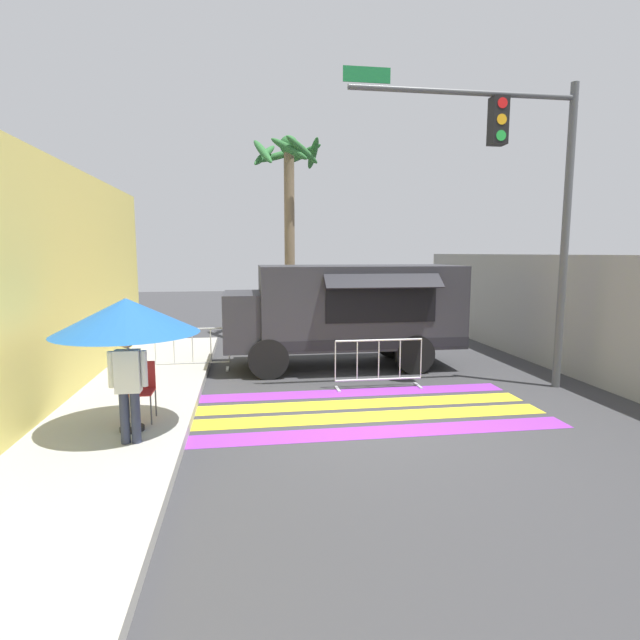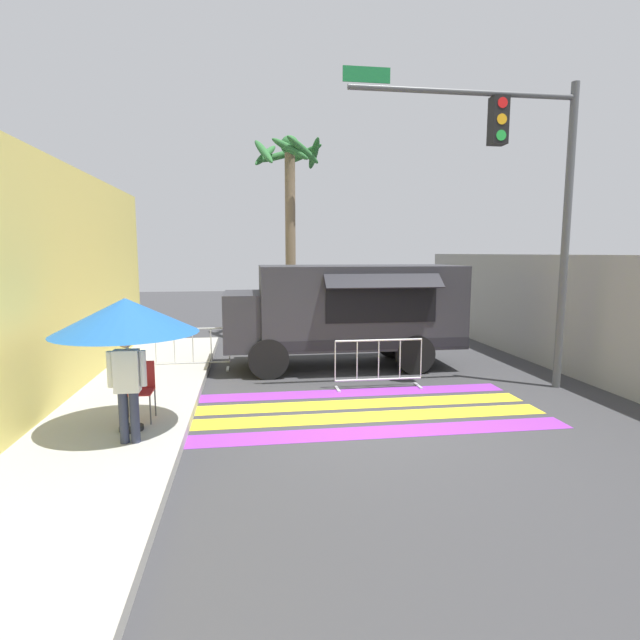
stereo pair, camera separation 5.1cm
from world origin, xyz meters
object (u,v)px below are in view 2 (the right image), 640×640
barricade_front (379,364)px  traffic_signal_pole (526,179)px  folding_chair (139,385)px  food_truck (341,309)px  barricade_side (193,350)px  palm_tree (289,194)px  patio_umbrella (126,316)px  vendor_person (127,382)px

barricade_front → traffic_signal_pole: bearing=-9.4°
folding_chair → food_truck: bearing=38.4°
barricade_front → barricade_side: same height
barricade_side → palm_tree: palm_tree is taller
food_truck → barricade_side: (-3.64, 0.12, -0.95)m
traffic_signal_pole → patio_umbrella: bearing=-165.4°
patio_umbrella → vendor_person: 1.01m
folding_chair → vendor_person: (0.07, -1.04, 0.32)m
patio_umbrella → palm_tree: palm_tree is taller
traffic_signal_pole → palm_tree: bearing=120.2°
patio_umbrella → folding_chair: size_ratio=2.27×
food_truck → folding_chair: (-4.04, -3.94, -0.73)m
food_truck → barricade_side: size_ratio=3.26×
food_truck → palm_tree: bearing=101.1°
patio_umbrella → barricade_front: size_ratio=1.12×
palm_tree → patio_umbrella: bearing=-109.4°
patio_umbrella → barricade_front: bearing=28.0°
vendor_person → barricade_front: vendor_person is taller
traffic_signal_pole → patio_umbrella: traffic_signal_pole is taller
traffic_signal_pole → food_truck: bearing=142.0°
traffic_signal_pole → barricade_front: bearing=170.6°
folding_chair → barricade_side: size_ratio=0.53×
patio_umbrella → barricade_side: bearing=84.5°
food_truck → patio_umbrella: size_ratio=2.72×
traffic_signal_pole → barricade_front: (-2.84, 0.47, -3.78)m
patio_umbrella → barricade_side: 4.81m
patio_umbrella → folding_chair: (0.04, 0.52, -1.18)m
food_truck → traffic_signal_pole: size_ratio=0.92×
food_truck → patio_umbrella: food_truck is taller
folding_chair → patio_umbrella: bearing=-99.8°
patio_umbrella → folding_chair: 1.29m
barricade_front → palm_tree: bearing=101.1°
patio_umbrella → barricade_side: size_ratio=1.20×
patio_umbrella → palm_tree: size_ratio=0.32×
patio_umbrella → food_truck: bearing=47.5°
food_truck → palm_tree: palm_tree is taller
folding_chair → palm_tree: palm_tree is taller
traffic_signal_pole → vendor_person: 8.29m
food_truck → vendor_person: food_truck is taller
palm_tree → vendor_person: bearing=-107.9°
traffic_signal_pole → vendor_person: (-7.24, -2.43, -3.24)m
patio_umbrella → barricade_side: (0.44, 4.58, -1.41)m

